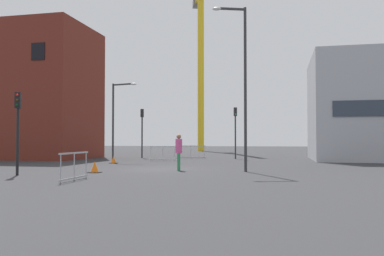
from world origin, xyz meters
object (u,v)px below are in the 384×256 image
at_px(traffic_light_verge, 235,125).
at_px(pedestrian_walking, 179,149).
at_px(construction_crane, 201,43).
at_px(traffic_light_far, 18,119).
at_px(traffic_cone_by_barrier, 95,168).
at_px(streetlamp_tall, 242,76).
at_px(traffic_light_island, 142,125).
at_px(traffic_cone_orange, 114,160).
at_px(streetlamp_short, 117,114).

distance_m(traffic_light_verge, pedestrian_walking, 13.46).
distance_m(construction_crane, traffic_light_verge, 26.43).
bearing_deg(traffic_light_far, traffic_cone_by_barrier, 38.07).
distance_m(streetlamp_tall, traffic_light_island, 16.82).
relative_size(streetlamp_tall, traffic_cone_orange, 16.56).
bearing_deg(traffic_cone_orange, traffic_light_verge, 47.57).
bearing_deg(construction_crane, traffic_cone_orange, -90.12).
xyz_separation_m(traffic_light_verge, traffic_cone_orange, (-7.28, -7.97, -2.61)).
height_order(traffic_light_verge, pedestrian_walking, traffic_light_verge).
height_order(construction_crane, streetlamp_tall, construction_crane).
relative_size(streetlamp_short, traffic_light_verge, 1.33).
bearing_deg(construction_crane, pedestrian_walking, -80.75).
height_order(traffic_light_island, pedestrian_walking, traffic_light_island).
bearing_deg(traffic_light_far, pedestrian_walking, 34.28).
height_order(traffic_cone_by_barrier, traffic_cone_orange, traffic_cone_by_barrier).
distance_m(construction_crane, streetlamp_tall, 38.16).
bearing_deg(streetlamp_tall, streetlamp_short, 142.99).
height_order(streetlamp_short, pedestrian_walking, streetlamp_short).
height_order(streetlamp_tall, pedestrian_walking, streetlamp_tall).
bearing_deg(traffic_light_verge, traffic_cone_orange, -132.43).
xyz_separation_m(pedestrian_walking, traffic_cone_orange, (-5.84, 5.30, -0.86)).
distance_m(traffic_light_island, pedestrian_walking, 15.06).
height_order(streetlamp_tall, traffic_light_island, streetlamp_tall).
height_order(traffic_light_island, traffic_cone_orange, traffic_light_island).
xyz_separation_m(traffic_light_verge, pedestrian_walking, (-1.44, -13.27, -1.74)).
bearing_deg(traffic_light_verge, traffic_light_far, -113.64).
bearing_deg(traffic_cone_by_barrier, traffic_light_far, -141.93).
bearing_deg(traffic_light_verge, streetlamp_tall, -82.44).
bearing_deg(traffic_cone_by_barrier, construction_crane, 93.36).
bearing_deg(streetlamp_short, pedestrian_walking, -48.15).
distance_m(construction_crane, traffic_cone_by_barrier, 40.57).
height_order(streetlamp_tall, traffic_cone_orange, streetlamp_tall).
bearing_deg(traffic_light_island, traffic_cone_orange, -84.00).
distance_m(construction_crane, streetlamp_short, 30.64).
bearing_deg(streetlamp_tall, traffic_light_verge, 97.56).
relative_size(streetlamp_tall, streetlamp_short, 1.44).
distance_m(streetlamp_tall, traffic_light_verge, 13.61).
xyz_separation_m(traffic_light_island, traffic_cone_orange, (0.85, -8.07, -2.61)).
height_order(traffic_light_verge, traffic_light_far, traffic_light_verge).
height_order(traffic_light_far, traffic_cone_orange, traffic_light_far).
distance_m(traffic_light_far, traffic_light_island, 17.63).
height_order(traffic_light_verge, traffic_cone_by_barrier, traffic_light_verge).
distance_m(streetlamp_tall, streetlamp_short, 12.16).
bearing_deg(traffic_light_verge, traffic_cone_by_barrier, -107.98).
bearing_deg(traffic_light_verge, traffic_light_island, 179.26).
xyz_separation_m(construction_crane, traffic_cone_by_barrier, (2.21, -37.64, -14.98)).
distance_m(streetlamp_tall, traffic_cone_orange, 11.45).
xyz_separation_m(traffic_light_verge, traffic_light_far, (-7.67, -17.52, -0.36)).
bearing_deg(streetlamp_short, traffic_light_island, 92.29).
bearing_deg(streetlamp_short, traffic_light_far, -88.92).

